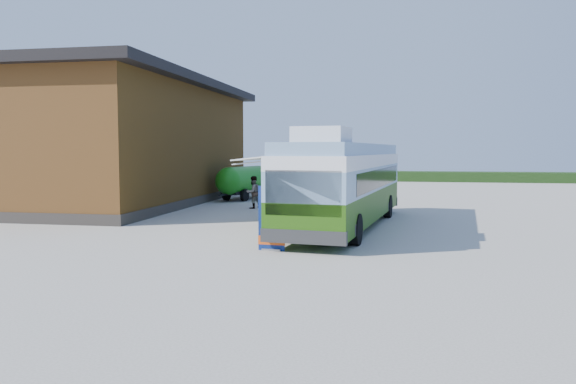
% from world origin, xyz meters
% --- Properties ---
extents(ground, '(100.00, 100.00, 0.00)m').
position_xyz_m(ground, '(0.00, 0.00, 0.00)').
color(ground, '#BCB7AD').
rests_on(ground, ground).
extents(barn, '(9.60, 21.20, 7.50)m').
position_xyz_m(barn, '(-10.50, 10.00, 3.59)').
color(barn, brown).
rests_on(barn, ground).
extents(hedge, '(40.00, 3.00, 1.00)m').
position_xyz_m(hedge, '(8.00, 38.00, 0.50)').
color(hedge, '#264419').
rests_on(hedge, ground).
extents(bus, '(4.37, 13.45, 4.06)m').
position_xyz_m(bus, '(2.99, 1.55, 1.94)').
color(bus, '#386E12').
rests_on(bus, ground).
extents(awning, '(3.39, 4.90, 0.55)m').
position_xyz_m(awning, '(0.44, 1.34, 2.95)').
color(awning, white).
rests_on(awning, ground).
extents(banner, '(0.91, 0.25, 2.10)m').
position_xyz_m(banner, '(1.10, -4.43, 0.86)').
color(banner, navy).
rests_on(banner, ground).
extents(picnic_table, '(1.72, 1.63, 0.79)m').
position_xyz_m(picnic_table, '(0.71, 3.24, 0.59)').
color(picnic_table, '#A5874E').
rests_on(picnic_table, ground).
extents(person_a, '(0.73, 0.71, 1.69)m').
position_xyz_m(person_a, '(-0.79, 3.70, 0.85)').
color(person_a, '#999999').
rests_on(person_a, ground).
extents(person_b, '(1.08, 1.12, 1.81)m').
position_xyz_m(person_b, '(-2.74, 8.23, 0.91)').
color(person_b, '#999999').
rests_on(person_b, ground).
extents(slurry_tanker, '(2.76, 5.76, 2.18)m').
position_xyz_m(slurry_tanker, '(-4.71, 13.67, 1.26)').
color(slurry_tanker, '#1A8117').
rests_on(slurry_tanker, ground).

